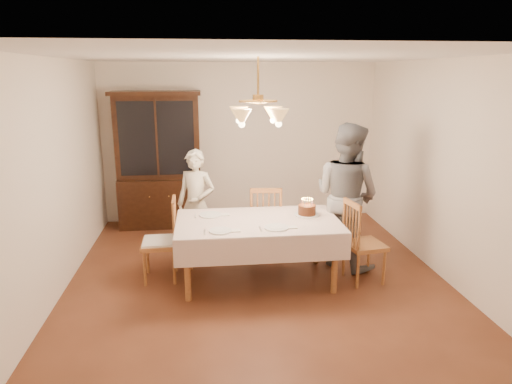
{
  "coord_description": "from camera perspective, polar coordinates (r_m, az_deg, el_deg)",
  "views": [
    {
      "loc": [
        -0.6,
        -5.03,
        2.43
      ],
      "look_at": [
        0.0,
        0.2,
        1.05
      ],
      "focal_mm": 32.0,
      "sensor_mm": 36.0,
      "label": 1
    }
  ],
  "objects": [
    {
      "name": "ground",
      "position": [
        5.62,
        0.24,
        -10.93
      ],
      "size": [
        5.0,
        5.0,
        0.0
      ],
      "primitive_type": "plane",
      "color": "#562A18",
      "rests_on": "ground"
    },
    {
      "name": "room_shell",
      "position": [
        5.14,
        0.26,
        5.18
      ],
      "size": [
        5.0,
        5.0,
        5.0
      ],
      "color": "white",
      "rests_on": "ground"
    },
    {
      "name": "dining_table",
      "position": [
        5.36,
        0.25,
        -4.33
      ],
      "size": [
        1.9,
        1.1,
        0.76
      ],
      "color": "brown",
      "rests_on": "ground"
    },
    {
      "name": "china_hutch",
      "position": [
        7.45,
        -12.02,
        3.61
      ],
      "size": [
        1.38,
        0.54,
        2.16
      ],
      "color": "black",
      "rests_on": "ground"
    },
    {
      "name": "chair_far_side",
      "position": [
        6.16,
        1.19,
        -4.16
      ],
      "size": [
        0.48,
        0.46,
        1.0
      ],
      "color": "brown",
      "rests_on": "ground"
    },
    {
      "name": "chair_left_end",
      "position": [
        5.61,
        -11.88,
        -6.29
      ],
      "size": [
        0.43,
        0.45,
        1.0
      ],
      "color": "brown",
      "rests_on": "ground"
    },
    {
      "name": "chair_right_end",
      "position": [
        5.59,
        13.3,
        -6.54
      ],
      "size": [
        0.48,
        0.5,
        1.0
      ],
      "color": "brown",
      "rests_on": "ground"
    },
    {
      "name": "elderly_woman",
      "position": [
        6.14,
        -7.48,
        -1.51
      ],
      "size": [
        0.63,
        0.54,
        1.46
      ],
      "primitive_type": "imported",
      "rotation": [
        0.0,
        0.0,
        -0.41
      ],
      "color": "beige",
      "rests_on": "ground"
    },
    {
      "name": "adult_in_grey",
      "position": [
        5.89,
        11.2,
        -0.46
      ],
      "size": [
        1.1,
        1.14,
        1.84
      ],
      "primitive_type": "imported",
      "rotation": [
        0.0,
        0.0,
        2.23
      ],
      "color": "slate",
      "rests_on": "ground"
    },
    {
      "name": "birthday_cake",
      "position": [
        5.54,
        6.38,
        -2.32
      ],
      "size": [
        0.3,
        0.3,
        0.21
      ],
      "color": "white",
      "rests_on": "dining_table"
    },
    {
      "name": "place_setting_near_left",
      "position": [
        4.99,
        -4.32,
        -4.86
      ],
      "size": [
        0.4,
        0.25,
        0.02
      ],
      "color": "white",
      "rests_on": "dining_table"
    },
    {
      "name": "place_setting_near_right",
      "position": [
        5.08,
        2.7,
        -4.46
      ],
      "size": [
        0.42,
        0.27,
        0.02
      ],
      "color": "white",
      "rests_on": "dining_table"
    },
    {
      "name": "place_setting_far_left",
      "position": [
        5.54,
        -5.59,
        -2.86
      ],
      "size": [
        0.42,
        0.27,
        0.02
      ],
      "color": "white",
      "rests_on": "dining_table"
    },
    {
      "name": "chandelier",
      "position": [
        5.09,
        0.26,
        9.57
      ],
      "size": [
        0.62,
        0.62,
        0.73
      ],
      "color": "#BF8C3F",
      "rests_on": "ground"
    }
  ]
}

